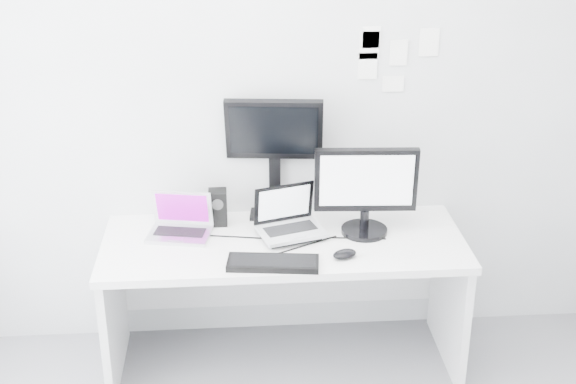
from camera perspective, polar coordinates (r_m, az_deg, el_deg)
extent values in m
plane|color=silver|center=(4.03, -0.67, 6.68)|extent=(3.60, 0.00, 3.60)
cube|color=white|center=(4.12, -0.30, -8.00)|extent=(1.80, 0.70, 0.73)
cube|color=#B1B1B6|center=(3.96, -7.91, -1.71)|extent=(0.34, 0.28, 0.23)
cube|color=black|center=(4.08, -5.06, -1.10)|extent=(0.12, 0.12, 0.19)
cube|color=#B3B6BB|center=(3.91, 0.24, -1.60)|extent=(0.37, 0.33, 0.26)
cube|color=black|center=(4.07, -0.99, 2.64)|extent=(0.51, 0.23, 0.67)
cube|color=black|center=(3.93, 5.63, 0.13)|extent=(0.52, 0.26, 0.47)
cube|color=black|center=(3.70, -1.09, -5.13)|extent=(0.44, 0.20, 0.03)
ellipsoid|color=black|center=(3.78, 4.09, -4.48)|extent=(0.14, 0.12, 0.04)
cube|color=white|center=(4.00, 5.87, 10.46)|extent=(0.10, 0.00, 0.14)
cube|color=white|center=(4.04, 7.97, 9.89)|extent=(0.09, 0.00, 0.13)
cube|color=white|center=(4.06, 10.12, 10.56)|extent=(0.10, 0.00, 0.14)
cube|color=white|center=(4.08, 7.57, 7.72)|extent=(0.11, 0.00, 0.08)
cube|color=white|center=(4.00, 6.03, 11.01)|extent=(0.09, 0.00, 0.11)
cube|color=white|center=(4.03, 5.74, 9.00)|extent=(0.10, 0.00, 0.14)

